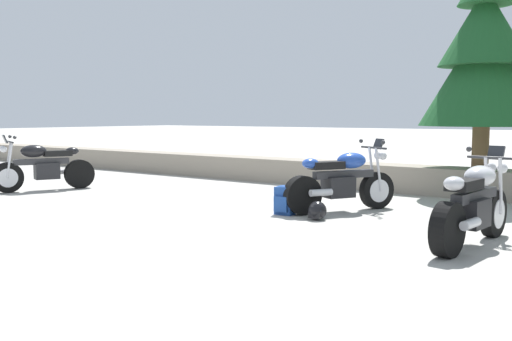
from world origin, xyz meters
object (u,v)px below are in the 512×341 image
(pine_tree_far_left, at_px, (484,55))
(motorcycle_black_near_left, at_px, (43,167))
(motorcycle_blue_centre, at_px, (342,182))
(rider_helmet, at_px, (317,211))
(motorcycle_silver_far_right, at_px, (474,206))
(rider_backpack, at_px, (285,199))

(pine_tree_far_left, bearing_deg, motorcycle_black_near_left, -150.11)
(motorcycle_blue_centre, relative_size, rider_helmet, 6.78)
(rider_helmet, relative_size, pine_tree_far_left, 0.07)
(motorcycle_blue_centre, height_order, rider_helmet, motorcycle_blue_centre)
(motorcycle_silver_far_right, relative_size, rider_backpack, 4.40)
(motorcycle_blue_centre, xyz_separation_m, motorcycle_silver_far_right, (2.47, -1.31, 0.00))
(motorcycle_blue_centre, bearing_deg, rider_backpack, -125.63)
(motorcycle_black_near_left, xyz_separation_m, rider_helmet, (6.35, 0.44, -0.35))
(rider_backpack, height_order, pine_tree_far_left, pine_tree_far_left)
(rider_backpack, height_order, rider_helmet, rider_backpack)
(motorcycle_silver_far_right, bearing_deg, rider_backpack, 170.75)
(rider_backpack, bearing_deg, pine_tree_far_left, 63.71)
(motorcycle_blue_centre, relative_size, pine_tree_far_left, 0.48)
(pine_tree_far_left, bearing_deg, motorcycle_blue_centre, -113.47)
(motorcycle_blue_centre, xyz_separation_m, rider_backpack, (-0.58, -0.81, -0.24))
(motorcycle_black_near_left, distance_m, motorcycle_blue_centre, 6.43)
(motorcycle_silver_far_right, xyz_separation_m, rider_backpack, (-3.05, 0.50, -0.24))
(rider_helmet, bearing_deg, motorcycle_blue_centre, 94.01)
(motorcycle_blue_centre, distance_m, pine_tree_far_left, 3.97)
(motorcycle_blue_centre, bearing_deg, rider_helmet, -85.99)
(rider_backpack, bearing_deg, motorcycle_black_near_left, -174.73)
(rider_helmet, distance_m, pine_tree_far_left, 4.85)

